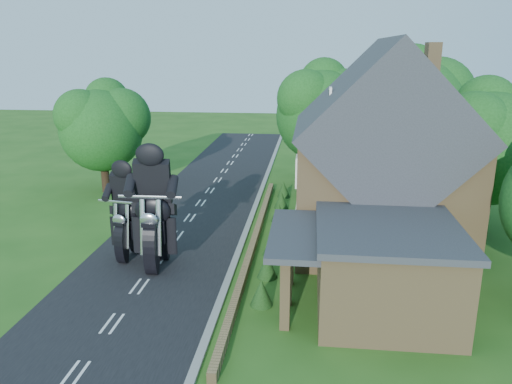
# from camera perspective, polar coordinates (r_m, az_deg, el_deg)

# --- Properties ---
(ground) EXTENTS (120.00, 120.00, 0.00)m
(ground) POSITION_cam_1_polar(r_m,az_deg,el_deg) (22.07, -13.17, -10.49)
(ground) COLOR #265317
(ground) RESTS_ON ground
(road) EXTENTS (7.00, 80.00, 0.02)m
(road) POSITION_cam_1_polar(r_m,az_deg,el_deg) (22.07, -13.17, -10.46)
(road) COLOR black
(road) RESTS_ON ground
(kerb) EXTENTS (0.30, 80.00, 0.12)m
(kerb) POSITION_cam_1_polar(r_m,az_deg,el_deg) (21.16, -3.64, -11.09)
(kerb) COLOR gray
(kerb) RESTS_ON ground
(garden_wall) EXTENTS (0.30, 22.00, 0.40)m
(garden_wall) POSITION_cam_1_polar(r_m,az_deg,el_deg) (25.53, -0.27, -5.81)
(garden_wall) COLOR #94764B
(garden_wall) RESTS_ON ground
(house) EXTENTS (9.54, 8.64, 10.24)m
(house) POSITION_cam_1_polar(r_m,az_deg,el_deg) (25.35, 14.06, 3.35)
(house) COLOR #94764B
(house) RESTS_ON ground
(annex) EXTENTS (7.05, 5.94, 3.44)m
(annex) POSITION_cam_1_polar(r_m,az_deg,el_deg) (19.63, 14.23, -8.32)
(annex) COLOR #94764B
(annex) RESTS_ON ground
(tree_house_right) EXTENTS (6.51, 6.00, 8.40)m
(tree_house_right) POSITION_cam_1_polar(r_m,az_deg,el_deg) (29.16, 25.64, 5.55)
(tree_house_right) COLOR black
(tree_house_right) RESTS_ON ground
(tree_behind_house) EXTENTS (7.81, 7.20, 10.08)m
(tree_behind_house) POSITION_cam_1_polar(r_m,az_deg,el_deg) (35.58, 18.17, 9.64)
(tree_behind_house) COLOR black
(tree_behind_house) RESTS_ON ground
(tree_behind_left) EXTENTS (6.94, 6.40, 9.16)m
(tree_behind_left) POSITION_cam_1_polar(r_m,az_deg,el_deg) (35.90, 8.22, 9.52)
(tree_behind_left) COLOR black
(tree_behind_left) RESTS_ON ground
(tree_far_road) EXTENTS (6.08, 5.60, 7.84)m
(tree_far_road) POSITION_cam_1_polar(r_m,az_deg,el_deg) (35.81, -16.69, 7.56)
(tree_far_road) COLOR black
(tree_far_road) RESTS_ON ground
(shrub_a) EXTENTS (0.90, 0.90, 1.10)m
(shrub_a) POSITION_cam_1_polar(r_m,az_deg,el_deg) (19.85, 0.62, -11.40)
(shrub_a) COLOR #133310
(shrub_a) RESTS_ON ground
(shrub_b) EXTENTS (0.90, 0.90, 1.10)m
(shrub_b) POSITION_cam_1_polar(r_m,az_deg,el_deg) (22.09, 1.28, -8.43)
(shrub_b) COLOR #133310
(shrub_b) RESTS_ON ground
(shrub_c) EXTENTS (0.90, 0.90, 1.10)m
(shrub_c) POSITION_cam_1_polar(r_m,az_deg,el_deg) (24.38, 1.81, -6.01)
(shrub_c) COLOR #133310
(shrub_c) RESTS_ON ground
(shrub_d) EXTENTS (0.90, 0.90, 1.10)m
(shrub_d) POSITION_cam_1_polar(r_m,az_deg,el_deg) (29.07, 2.60, -2.33)
(shrub_d) COLOR #133310
(shrub_d) RESTS_ON ground
(shrub_e) EXTENTS (0.90, 0.90, 1.10)m
(shrub_e) POSITION_cam_1_polar(r_m,az_deg,el_deg) (31.45, 2.91, -0.91)
(shrub_e) COLOR #133310
(shrub_e) RESTS_ON ground
(shrub_f) EXTENTS (0.90, 0.90, 1.10)m
(shrub_f) POSITION_cam_1_polar(r_m,az_deg,el_deg) (33.84, 3.17, 0.32)
(shrub_f) COLOR #133310
(shrub_f) RESTS_ON ground
(motorcycle_lead) EXTENTS (0.51, 1.89, 1.75)m
(motorcycle_lead) POSITION_cam_1_polar(r_m,az_deg,el_deg) (23.36, -11.28, -6.49)
(motorcycle_lead) COLOR black
(motorcycle_lead) RESTS_ON ground
(motorcycle_follow) EXTENTS (0.63, 1.60, 1.45)m
(motorcycle_follow) POSITION_cam_1_polar(r_m,az_deg,el_deg) (24.73, -14.29, -5.76)
(motorcycle_follow) COLOR black
(motorcycle_follow) RESTS_ON ground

